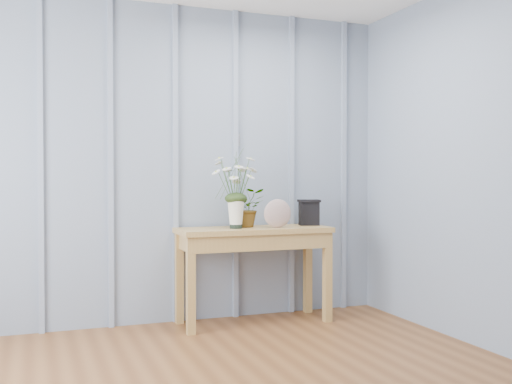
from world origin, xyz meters
name	(u,v)px	position (x,y,z in m)	size (l,w,h in m)	color
room_shell	(184,27)	(0.00, 0.92, 1.99)	(4.00, 4.50, 2.50)	#8391A6
sideboard	(254,242)	(0.82, 1.99, 0.64)	(1.20, 0.45, 0.75)	#A98242
daisy_vase	(236,180)	(0.66, 1.95, 1.13)	(0.42, 0.32, 0.60)	black
spider_plant	(247,208)	(0.79, 2.06, 0.90)	(0.28, 0.24, 0.31)	#203514
felt_disc_vessel	(278,214)	(0.98, 1.90, 0.86)	(0.22, 0.06, 0.22)	brown
carved_box	(309,212)	(1.32, 2.04, 0.86)	(0.20, 0.17, 0.21)	black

